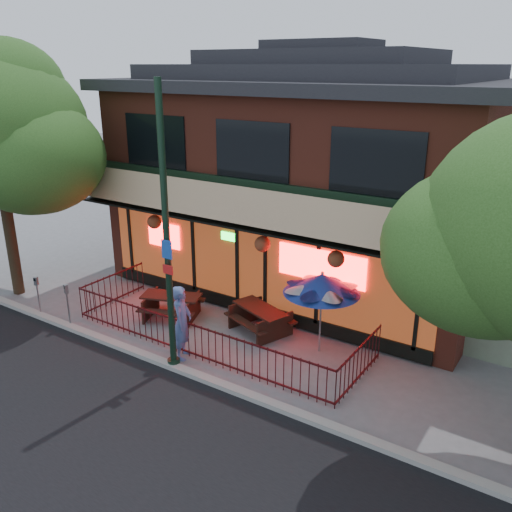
# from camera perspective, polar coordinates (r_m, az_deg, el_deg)

# --- Properties ---
(ground) EXTENTS (80.00, 80.00, 0.00)m
(ground) POSITION_cam_1_polar(r_m,az_deg,el_deg) (14.46, -7.55, -10.73)
(ground) COLOR gray
(ground) RESTS_ON ground
(curb) EXTENTS (80.00, 0.25, 0.12)m
(curb) POSITION_cam_1_polar(r_m,az_deg,el_deg) (14.11, -8.90, -11.34)
(curb) COLOR #999993
(curb) RESTS_ON ground
(restaurant_building) EXTENTS (12.96, 9.49, 8.05)m
(restaurant_building) POSITION_cam_1_polar(r_m,az_deg,el_deg) (18.69, 6.37, 9.80)
(restaurant_building) COLOR maroon
(restaurant_building) RESTS_ON ground
(patio_fence) EXTENTS (8.44, 2.62, 1.00)m
(patio_fence) POSITION_cam_1_polar(r_m,az_deg,el_deg) (14.49, -6.36, -7.76)
(patio_fence) COLOR #3E0D10
(patio_fence) RESTS_ON ground
(street_light) EXTENTS (0.43, 0.32, 7.00)m
(street_light) POSITION_cam_1_polar(r_m,az_deg,el_deg) (12.88, -9.32, 0.73)
(street_light) COLOR black
(street_light) RESTS_ON ground
(picnic_table_left) EXTENTS (2.11, 1.88, 0.74)m
(picnic_table_left) POSITION_cam_1_polar(r_m,az_deg,el_deg) (16.49, -8.88, -4.90)
(picnic_table_left) COLOR #351913
(picnic_table_left) RESTS_ON ground
(picnic_table_right) EXTENTS (2.09, 1.85, 0.75)m
(picnic_table_right) POSITION_cam_1_polar(r_m,az_deg,el_deg) (15.49, 0.45, -6.33)
(picnic_table_right) COLOR black
(picnic_table_right) RESTS_ON ground
(patio_umbrella) EXTENTS (2.00, 2.00, 2.28)m
(patio_umbrella) POSITION_cam_1_polar(r_m,az_deg,el_deg) (13.97, 6.96, -2.91)
(patio_umbrella) COLOR gray
(patio_umbrella) RESTS_ON ground
(pedestrian) EXTENTS (0.73, 0.86, 2.00)m
(pedestrian) POSITION_cam_1_polar(r_m,az_deg,el_deg) (14.11, -7.79, -6.93)
(pedestrian) COLOR #5166A3
(pedestrian) RESTS_ON ground
(parking_meter_near) EXTENTS (0.14, 0.13, 1.33)m
(parking_meter_near) POSITION_cam_1_polar(r_m,az_deg,el_deg) (16.50, -19.26, -4.24)
(parking_meter_near) COLOR gray
(parking_meter_near) RESTS_ON ground
(parking_meter_far) EXTENTS (0.14, 0.13, 1.26)m
(parking_meter_far) POSITION_cam_1_polar(r_m,az_deg,el_deg) (17.58, -22.03, -3.30)
(parking_meter_far) COLOR gray
(parking_meter_far) RESTS_ON ground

